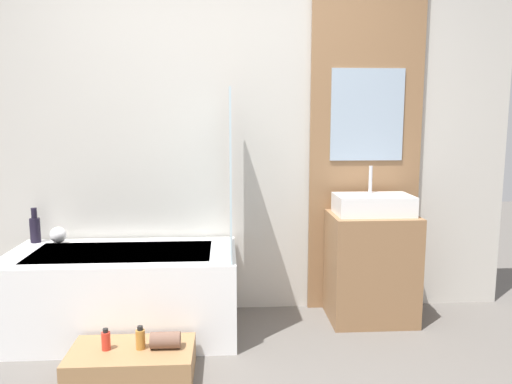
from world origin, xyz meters
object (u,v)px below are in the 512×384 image
object	(u,v)px
vase_round_light	(58,235)
bottle_soap_primary	(106,340)
wooden_step_bench	(132,363)
bathtub	(124,292)
sink	(373,204)
vase_tall_dark	(35,228)
bottle_soap_secondary	(140,339)

from	to	relation	value
vase_round_light	bottle_soap_primary	world-z (taller)	vase_round_light
wooden_step_bench	vase_round_light	xyz separation A→B (m)	(-0.64, 0.84, 0.52)
vase_round_light	bottle_soap_primary	xyz separation A→B (m)	(0.50, -0.84, -0.39)
bathtub	sink	world-z (taller)	sink
wooden_step_bench	vase_tall_dark	distance (m)	1.30
bathtub	sink	distance (m)	1.76
wooden_step_bench	bottle_soap_primary	xyz separation A→B (m)	(-0.13, 0.00, 0.14)
sink	bottle_soap_secondary	distance (m)	1.73
wooden_step_bench	bottle_soap_primary	size ratio (longest dim) A/B	5.59
vase_round_light	bottle_soap_secondary	size ratio (longest dim) A/B	0.86
bathtub	bottle_soap_primary	size ratio (longest dim) A/B	12.21
bathtub	bottle_soap_secondary	distance (m)	0.62
wooden_step_bench	vase_round_light	world-z (taller)	vase_round_light
vase_round_light	bottle_soap_secondary	xyz separation A→B (m)	(0.69, -0.84, -0.38)
wooden_step_bench	vase_round_light	size ratio (longest dim) A/B	6.03
bottle_soap_primary	sink	bearing A→B (deg)	23.29
bathtub	wooden_step_bench	size ratio (longest dim) A/B	2.18
wooden_step_bench	bottle_soap_secondary	size ratio (longest dim) A/B	5.17
bottle_soap_primary	bathtub	bearing A→B (deg)	91.92
vase_tall_dark	bottle_soap_primary	world-z (taller)	vase_tall_dark
vase_tall_dark	vase_round_light	size ratio (longest dim) A/B	2.18
vase_round_light	bottle_soap_primary	bearing A→B (deg)	-59.17
vase_tall_dark	bottle_soap_primary	xyz separation A→B (m)	(0.66, -0.86, -0.43)
sink	vase_round_light	bearing A→B (deg)	176.47
bathtub	bottle_soap_secondary	bearing A→B (deg)	-70.84
sink	wooden_step_bench	bearing A→B (deg)	-154.91
wooden_step_bench	vase_tall_dark	xyz separation A→B (m)	(-0.80, 0.86, 0.56)
bathtub	wooden_step_bench	world-z (taller)	bathtub
wooden_step_bench	sink	xyz separation A→B (m)	(1.52, 0.71, 0.73)
bathtub	sink	bearing A→B (deg)	4.33
bottle_soap_secondary	bottle_soap_primary	bearing A→B (deg)	180.00
vase_tall_dark	bottle_soap_secondary	distance (m)	1.28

